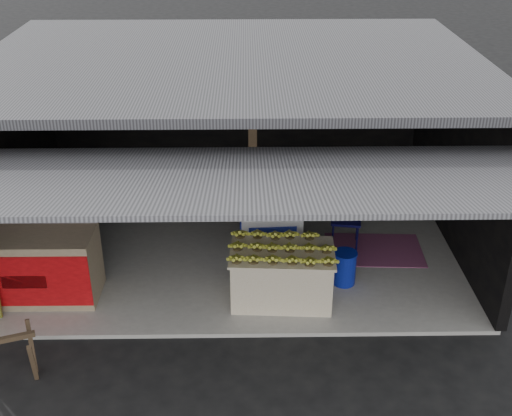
{
  "coord_description": "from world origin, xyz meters",
  "views": [
    {
      "loc": [
        0.22,
        -6.57,
        5.34
      ],
      "look_at": [
        0.34,
        1.52,
        1.1
      ],
      "focal_mm": 45.0,
      "sensor_mm": 36.0,
      "label": 1
    }
  ],
  "objects_px": {
    "sawhorse": "(7,354)",
    "water_barrel": "(344,269)",
    "white_crate": "(271,229)",
    "plastic_chair": "(346,211)",
    "neighbor_stall": "(33,263)",
    "banana_table": "(282,275)"
  },
  "relations": [
    {
      "from": "white_crate",
      "to": "water_barrel",
      "type": "distance_m",
      "value": 1.28
    },
    {
      "from": "neighbor_stall",
      "to": "water_barrel",
      "type": "distance_m",
      "value": 4.36
    },
    {
      "from": "neighbor_stall",
      "to": "white_crate",
      "type": "bearing_deg",
      "value": 16.27
    },
    {
      "from": "white_crate",
      "to": "sawhorse",
      "type": "height_order",
      "value": "white_crate"
    },
    {
      "from": "banana_table",
      "to": "white_crate",
      "type": "distance_m",
      "value": 1.1
    },
    {
      "from": "banana_table",
      "to": "neighbor_stall",
      "type": "relative_size",
      "value": 0.81
    },
    {
      "from": "sawhorse",
      "to": "water_barrel",
      "type": "bearing_deg",
      "value": 5.85
    },
    {
      "from": "white_crate",
      "to": "plastic_chair",
      "type": "bearing_deg",
      "value": 16.81
    },
    {
      "from": "neighbor_stall",
      "to": "water_barrel",
      "type": "xyz_separation_m",
      "value": [
        4.34,
        0.24,
        -0.3
      ]
    },
    {
      "from": "banana_table",
      "to": "neighbor_stall",
      "type": "height_order",
      "value": "neighbor_stall"
    },
    {
      "from": "banana_table",
      "to": "white_crate",
      "type": "relative_size",
      "value": 1.45
    },
    {
      "from": "sawhorse",
      "to": "water_barrel",
      "type": "distance_m",
      "value": 4.59
    },
    {
      "from": "white_crate",
      "to": "water_barrel",
      "type": "xyz_separation_m",
      "value": [
        1.04,
        -0.71,
        -0.26
      ]
    },
    {
      "from": "white_crate",
      "to": "water_barrel",
      "type": "relative_size",
      "value": 2.09
    },
    {
      "from": "sawhorse",
      "to": "white_crate",
      "type": "bearing_deg",
      "value": 21.09
    },
    {
      "from": "neighbor_stall",
      "to": "sawhorse",
      "type": "height_order",
      "value": "neighbor_stall"
    },
    {
      "from": "banana_table",
      "to": "water_barrel",
      "type": "relative_size",
      "value": 3.04
    },
    {
      "from": "banana_table",
      "to": "white_crate",
      "type": "xyz_separation_m",
      "value": [
        -0.11,
        1.09,
        0.11
      ]
    },
    {
      "from": "white_crate",
      "to": "neighbor_stall",
      "type": "height_order",
      "value": "neighbor_stall"
    },
    {
      "from": "white_crate",
      "to": "plastic_chair",
      "type": "relative_size",
      "value": 1.03
    },
    {
      "from": "sawhorse",
      "to": "water_barrel",
      "type": "xyz_separation_m",
      "value": [
        4.18,
        1.91,
        -0.11
      ]
    },
    {
      "from": "white_crate",
      "to": "neighbor_stall",
      "type": "relative_size",
      "value": 0.56
    }
  ]
}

